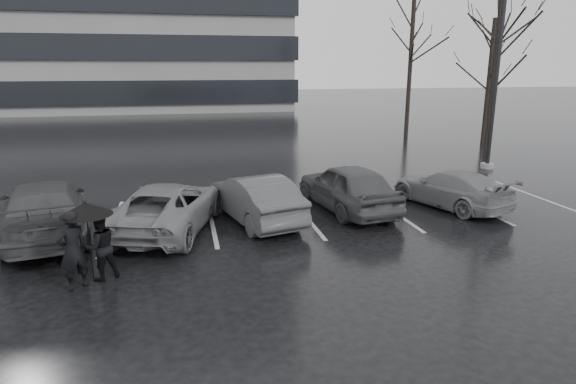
{
  "coord_description": "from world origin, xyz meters",
  "views": [
    {
      "loc": [
        -2.87,
        -11.27,
        4.41
      ],
      "look_at": [
        -0.19,
        1.0,
        1.1
      ],
      "focal_mm": 30.0,
      "sensor_mm": 36.0,
      "label": 1
    }
  ],
  "objects_px": {
    "pedestrian_left": "(73,251)",
    "lamp_post": "(498,60)",
    "car_east": "(450,188)",
    "car_west_b": "(168,206)",
    "car_main": "(348,187)",
    "tree_north": "(410,68)",
    "pedestrian_right": "(100,247)",
    "tree_ne": "(489,82)",
    "tree_east": "(494,74)",
    "car_west_c": "(44,209)",
    "car_west_a": "(255,198)"
  },
  "relations": [
    {
      "from": "pedestrian_left",
      "to": "lamp_post",
      "type": "bearing_deg",
      "value": 172.4
    },
    {
      "from": "car_west_b",
      "to": "tree_ne",
      "type": "bearing_deg",
      "value": -128.22
    },
    {
      "from": "car_west_a",
      "to": "car_west_b",
      "type": "distance_m",
      "value": 2.48
    },
    {
      "from": "car_east",
      "to": "pedestrian_right",
      "type": "xyz_separation_m",
      "value": [
        -10.11,
        -3.4,
        0.13
      ]
    },
    {
      "from": "pedestrian_right",
      "to": "tree_east",
      "type": "xyz_separation_m",
      "value": [
        16.71,
        11.18,
        3.27
      ]
    },
    {
      "from": "car_main",
      "to": "car_west_a",
      "type": "height_order",
      "value": "car_main"
    },
    {
      "from": "pedestrian_right",
      "to": "tree_north",
      "type": "relative_size",
      "value": 0.17
    },
    {
      "from": "car_main",
      "to": "tree_north",
      "type": "xyz_separation_m",
      "value": [
        8.95,
        14.44,
        3.5
      ]
    },
    {
      "from": "car_west_c",
      "to": "tree_east",
      "type": "bearing_deg",
      "value": -169.31
    },
    {
      "from": "tree_east",
      "to": "tree_north",
      "type": "height_order",
      "value": "tree_north"
    },
    {
      "from": "tree_north",
      "to": "car_west_c",
      "type": "bearing_deg",
      "value": -139.5
    },
    {
      "from": "lamp_post",
      "to": "car_east",
      "type": "bearing_deg",
      "value": -133.64
    },
    {
      "from": "car_main",
      "to": "pedestrian_left",
      "type": "xyz_separation_m",
      "value": [
        -7.22,
        -4.12,
        0.08
      ]
    },
    {
      "from": "car_east",
      "to": "pedestrian_left",
      "type": "bearing_deg",
      "value": 0.55
    },
    {
      "from": "car_west_b",
      "to": "tree_ne",
      "type": "distance_m",
      "value": 21.85
    },
    {
      "from": "car_west_c",
      "to": "lamp_post",
      "type": "xyz_separation_m",
      "value": [
        16.78,
        5.27,
        3.88
      ]
    },
    {
      "from": "car_main",
      "to": "tree_ne",
      "type": "bearing_deg",
      "value": -146.67
    },
    {
      "from": "pedestrian_right",
      "to": "tree_north",
      "type": "height_order",
      "value": "tree_north"
    },
    {
      "from": "car_west_a",
      "to": "pedestrian_left",
      "type": "xyz_separation_m",
      "value": [
        -4.23,
        -3.65,
        0.14
      ]
    },
    {
      "from": "tree_east",
      "to": "tree_north",
      "type": "xyz_separation_m",
      "value": [
        -1.0,
        7.0,
        0.25
      ]
    },
    {
      "from": "car_west_a",
      "to": "car_west_c",
      "type": "xyz_separation_m",
      "value": [
        -5.64,
        -0.09,
        0.05
      ]
    },
    {
      "from": "car_main",
      "to": "tree_east",
      "type": "distance_m",
      "value": 12.84
    },
    {
      "from": "car_main",
      "to": "car_east",
      "type": "bearing_deg",
      "value": 165.02
    },
    {
      "from": "car_east",
      "to": "car_west_b",
      "type": "bearing_deg",
      "value": -16.47
    },
    {
      "from": "car_west_b",
      "to": "pedestrian_right",
      "type": "bearing_deg",
      "value": 83.85
    },
    {
      "from": "car_west_b",
      "to": "tree_east",
      "type": "xyz_separation_m",
      "value": [
        15.4,
        8.19,
        3.34
      ]
    },
    {
      "from": "car_west_c",
      "to": "tree_north",
      "type": "bearing_deg",
      "value": -152.14
    },
    {
      "from": "car_west_c",
      "to": "car_west_a",
      "type": "bearing_deg",
      "value": 168.3
    },
    {
      "from": "tree_east",
      "to": "car_west_c",
      "type": "bearing_deg",
      "value": -156.68
    },
    {
      "from": "pedestrian_right",
      "to": "tree_ne",
      "type": "height_order",
      "value": "tree_ne"
    },
    {
      "from": "car_main",
      "to": "car_west_b",
      "type": "bearing_deg",
      "value": -1.46
    },
    {
      "from": "pedestrian_right",
      "to": "tree_ne",
      "type": "distance_m",
      "value": 24.64
    },
    {
      "from": "car_west_a",
      "to": "car_west_b",
      "type": "relative_size",
      "value": 0.88
    },
    {
      "from": "car_west_a",
      "to": "car_west_b",
      "type": "height_order",
      "value": "car_west_a"
    },
    {
      "from": "car_west_c",
      "to": "car_west_b",
      "type": "bearing_deg",
      "value": 164.03
    },
    {
      "from": "car_west_b",
      "to": "tree_ne",
      "type": "xyz_separation_m",
      "value": [
        17.9,
        12.19,
        2.84
      ]
    },
    {
      "from": "tree_east",
      "to": "tree_ne",
      "type": "relative_size",
      "value": 1.14
    },
    {
      "from": "pedestrian_right",
      "to": "car_west_a",
      "type": "bearing_deg",
      "value": -167.79
    },
    {
      "from": "car_west_a",
      "to": "car_west_b",
      "type": "bearing_deg",
      "value": -8.41
    },
    {
      "from": "pedestrian_left",
      "to": "lamp_post",
      "type": "xyz_separation_m",
      "value": [
        15.37,
        8.82,
        3.79
      ]
    },
    {
      "from": "car_east",
      "to": "tree_ne",
      "type": "xyz_separation_m",
      "value": [
        9.1,
        11.78,
        2.91
      ]
    },
    {
      "from": "car_main",
      "to": "car_east",
      "type": "distance_m",
      "value": 3.37
    },
    {
      "from": "pedestrian_left",
      "to": "tree_north",
      "type": "height_order",
      "value": "tree_north"
    },
    {
      "from": "car_west_a",
      "to": "car_west_c",
      "type": "relative_size",
      "value": 0.82
    },
    {
      "from": "car_west_a",
      "to": "pedestrian_left",
      "type": "relative_size",
      "value": 2.53
    },
    {
      "from": "car_west_a",
      "to": "tree_east",
      "type": "relative_size",
      "value": 0.52
    },
    {
      "from": "car_west_b",
      "to": "car_east",
      "type": "relative_size",
      "value": 1.16
    },
    {
      "from": "car_east",
      "to": "lamp_post",
      "type": "xyz_separation_m",
      "value": [
        4.81,
        5.04,
        4.02
      ]
    },
    {
      "from": "car_east",
      "to": "pedestrian_left",
      "type": "relative_size",
      "value": 2.49
    },
    {
      "from": "pedestrian_left",
      "to": "tree_north",
      "type": "distance_m",
      "value": 24.85
    }
  ]
}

